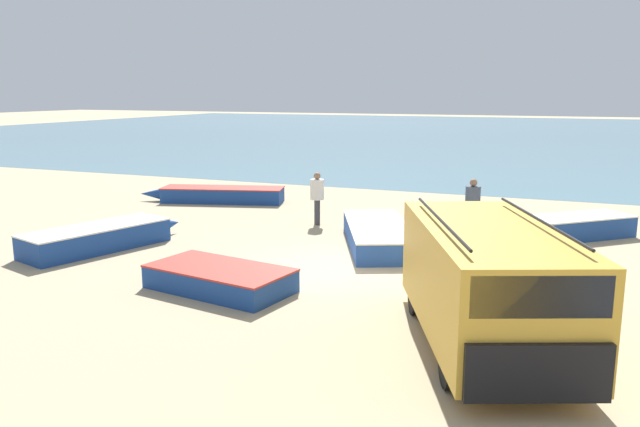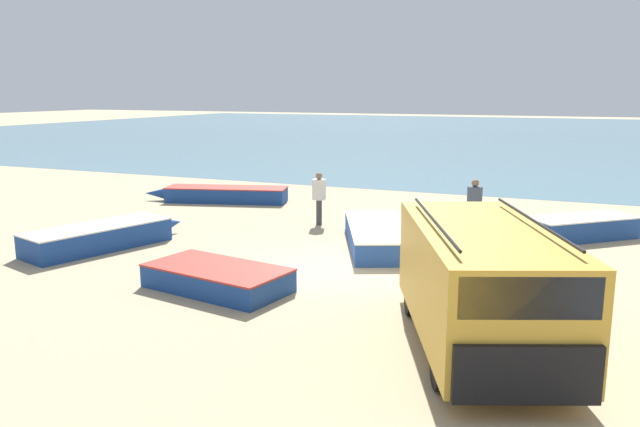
{
  "view_description": "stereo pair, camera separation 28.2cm",
  "coord_description": "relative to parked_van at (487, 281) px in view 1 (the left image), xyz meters",
  "views": [
    {
      "loc": [
        5.07,
        -13.31,
        4.13
      ],
      "look_at": [
        -0.91,
        1.48,
        1.0
      ],
      "focal_mm": 35.0,
      "sensor_mm": 36.0,
      "label": 1
    },
    {
      "loc": [
        5.33,
        -13.21,
        4.13
      ],
      "look_at": [
        -0.91,
        1.48,
        1.0
      ],
      "focal_mm": 35.0,
      "sensor_mm": 36.0,
      "label": 2
    }
  ],
  "objects": [
    {
      "name": "fishing_rowboat_2",
      "position": [
        -3.66,
        6.03,
        -0.83
      ],
      "size": [
        3.2,
        5.22,
        0.59
      ],
      "rotation": [
        0.0,
        0.0,
        1.99
      ],
      "color": "#234CA3",
      "rests_on": "ground_plane"
    },
    {
      "name": "fisherman_0",
      "position": [
        -6.18,
        7.83,
        -0.13
      ],
      "size": [
        0.43,
        0.43,
        1.65
      ],
      "rotation": [
        0.0,
        0.0,
        3.73
      ],
      "color": "#38383D",
      "rests_on": "ground_plane"
    },
    {
      "name": "parked_van",
      "position": [
        0.0,
        0.0,
        0.0
      ],
      "size": [
        3.72,
        5.28,
        2.15
      ],
      "rotation": [
        0.0,
        0.0,
        5.11
      ],
      "color": "gold",
      "rests_on": "ground_plane"
    },
    {
      "name": "ground_plane",
      "position": [
        -3.95,
        3.31,
        -1.12
      ],
      "size": [
        200.0,
        200.0,
        0.0
      ],
      "primitive_type": "plane",
      "color": "tan"
    },
    {
      "name": "fishing_rowboat_3",
      "position": [
        1.34,
        8.91,
        -0.81
      ],
      "size": [
        3.45,
        3.24,
        0.63
      ],
      "rotation": [
        0.0,
        0.0,
        3.88
      ],
      "color": "navy",
      "rests_on": "ground_plane"
    },
    {
      "name": "fishing_rowboat_1",
      "position": [
        -10.34,
        2.84,
        -0.8
      ],
      "size": [
        2.38,
        4.73,
        0.63
      ],
      "rotation": [
        0.0,
        0.0,
        1.28
      ],
      "color": "navy",
      "rests_on": "ground_plane"
    },
    {
      "name": "sea_water",
      "position": [
        -3.95,
        55.31,
        -1.12
      ],
      "size": [
        120.0,
        80.0,
        0.01
      ],
      "primitive_type": "cube",
      "color": "slate",
      "rests_on": "ground_plane"
    },
    {
      "name": "fisherman_1",
      "position": [
        -1.44,
        8.2,
        -0.13
      ],
      "size": [
        0.43,
        0.43,
        1.65
      ],
      "rotation": [
        0.0,
        0.0,
        2.77
      ],
      "color": "navy",
      "rests_on": "ground_plane"
    },
    {
      "name": "fishing_rowboat_0",
      "position": [
        -11.23,
        10.17,
        -0.84
      ],
      "size": [
        5.57,
        2.43,
        0.57
      ],
      "rotation": [
        0.0,
        0.0,
        3.42
      ],
      "color": "navy",
      "rests_on": "ground_plane"
    },
    {
      "name": "fishing_rowboat_4",
      "position": [
        -5.67,
        0.95,
        -0.87
      ],
      "size": [
        3.81,
        2.06,
        0.5
      ],
      "rotation": [
        0.0,
        0.0,
        2.97
      ],
      "color": "navy",
      "rests_on": "ground_plane"
    }
  ]
}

